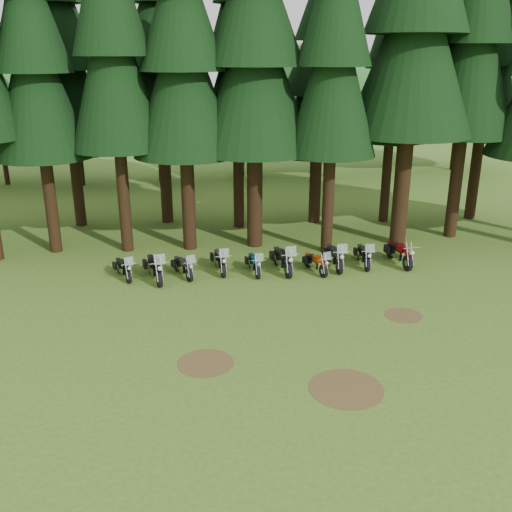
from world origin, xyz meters
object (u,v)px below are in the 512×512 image
Objects in this scene: motorcycle_2 at (183,267)px; motorcycle_9 at (399,254)px; motorcycle_1 at (155,269)px; motorcycle_3 at (220,261)px; motorcycle_6 at (316,264)px; motorcycle_7 at (334,257)px; motorcycle_0 at (124,269)px; motorcycle_4 at (254,264)px; motorcycle_8 at (364,256)px; motorcycle_5 at (283,260)px.

motorcycle_9 is (9.91, 0.23, 0.08)m from motorcycle_2.
motorcycle_3 is at bearing -0.51° from motorcycle_1.
motorcycle_7 is (0.98, 0.47, 0.08)m from motorcycle_6.
motorcycle_1 is at bearing 162.98° from motorcycle_6.
motorcycle_0 is 5.69m from motorcycle_4.
motorcycle_8 is at bearing -7.27° from motorcycle_3.
motorcycle_7 reaches higher than motorcycle_6.
motorcycle_2 is at bearing -24.64° from motorcycle_0.
motorcycle_8 is at bearing 172.96° from motorcycle_9.
motorcycle_7 is 1.09× the size of motorcycle_8.
motorcycle_4 is (4.34, 0.22, -0.10)m from motorcycle_1.
motorcycle_1 reaches higher than motorcycle_7.
motorcycle_3 is 0.92× the size of motorcycle_9.
motorcycle_9 is at bearing 3.14° from motorcycle_8.
motorcycle_1 is (1.36, -0.41, 0.10)m from motorcycle_0.
motorcycle_4 is at bearing -10.96° from motorcycle_1.
motorcycle_5 is (4.41, 0.03, 0.09)m from motorcycle_2.
motorcycle_5 is 1.01× the size of motorcycle_9.
motorcycle_3 reaches higher than motorcycle_0.
motorcycle_0 reaches higher than motorcycle_9.
motorcycle_1 is 11.13m from motorcycle_9.
motorcycle_5 is at bearing 176.63° from motorcycle_9.
motorcycle_5 is at bearing -22.34° from motorcycle_0.
motorcycle_1 is at bearing -38.31° from motorcycle_0.
motorcycle_2 is 1.00× the size of motorcycle_6.
motorcycle_7 reaches higher than motorcycle_4.
motorcycle_1 is 1.03× the size of motorcycle_7.
motorcycle_0 is 0.99× the size of motorcycle_6.
motorcycle_7 is 0.97× the size of motorcycle_9.
motorcycle_3 is 1.15× the size of motorcycle_6.
motorcycle_0 is 0.82× the size of motorcycle_7.
motorcycle_3 is 2.80m from motorcycle_5.
motorcycle_3 is 1.56m from motorcycle_4.
motorcycle_3 is 0.95× the size of motorcycle_7.
motorcycle_3 is 1.03× the size of motorcycle_8.
motorcycle_7 is at bearing -19.85° from motorcycle_2.
motorcycle_1 is 1.09× the size of motorcycle_3.
motorcycle_9 is at bearing -5.32° from motorcycle_5.
motorcycle_8 is (6.60, -0.13, -0.01)m from motorcycle_3.
motorcycle_2 is at bearing -1.45° from motorcycle_1.
motorcycle_3 is 5.19m from motorcycle_7.
motorcycle_7 is (6.83, 0.18, 0.08)m from motorcycle_2.
motorcycle_7 reaches higher than motorcycle_8.
motorcycle_9 is (12.47, 0.08, 0.09)m from motorcycle_0.
motorcycle_5 reaches higher than motorcycle_6.
motorcycle_0 is 2.57m from motorcycle_2.
motorcycle_4 is at bearing -22.18° from motorcycle_2.
motorcycle_5 reaches higher than motorcycle_7.
motorcycle_9 is (1.67, -0.05, 0.05)m from motorcycle_8.
motorcycle_5 reaches higher than motorcycle_9.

